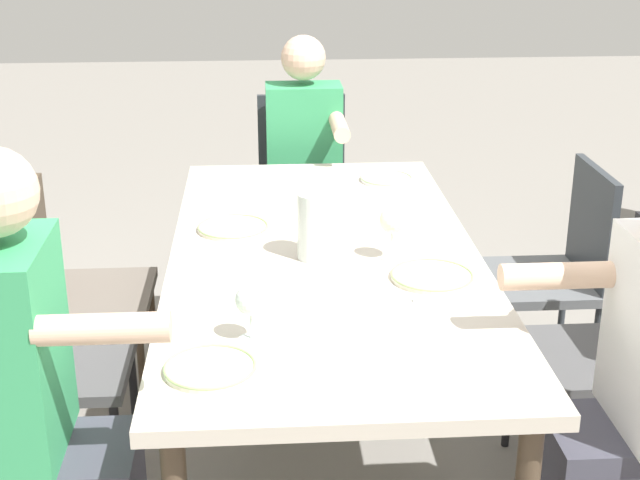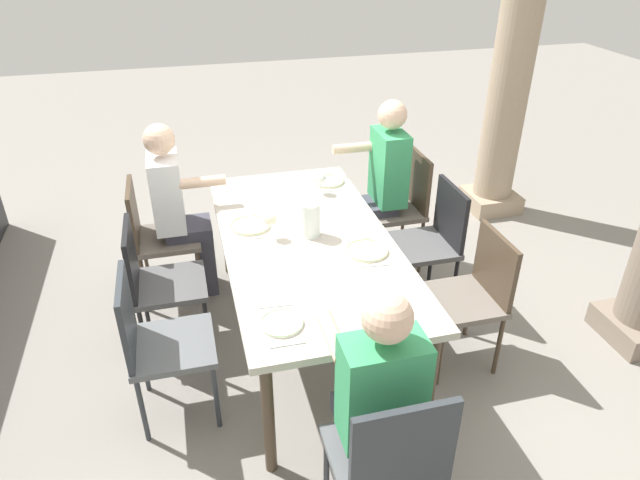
# 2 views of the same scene
# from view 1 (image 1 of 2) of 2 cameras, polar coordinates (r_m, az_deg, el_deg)

# --- Properties ---
(ground_plane) EXTENTS (16.00, 16.00, 0.00)m
(ground_plane) POSITION_cam_1_polar(r_m,az_deg,el_deg) (3.31, 0.27, -13.10)
(ground_plane) COLOR gray
(dining_table) EXTENTS (2.04, 0.99, 0.76)m
(dining_table) POSITION_cam_1_polar(r_m,az_deg,el_deg) (2.97, 0.30, -1.87)
(dining_table) COLOR beige
(dining_table) RESTS_ON ground
(chair_mid_north) EXTENTS (0.44, 0.44, 0.90)m
(chair_mid_north) POSITION_cam_1_polar(r_m,az_deg,el_deg) (2.95, -17.58, -6.67)
(chair_mid_north) COLOR #4F4F50
(chair_mid_north) RESTS_ON ground
(chair_mid_south) EXTENTS (0.44, 0.44, 0.87)m
(chair_mid_south) POSITION_cam_1_polar(r_m,az_deg,el_deg) (3.08, 17.90, -6.05)
(chair_mid_south) COLOR #4F4F50
(chair_mid_south) RESTS_ON ground
(chair_east_north) EXTENTS (0.44, 0.44, 0.86)m
(chair_east_north) POSITION_cam_1_polar(r_m,az_deg,el_deg) (3.49, -15.37, -2.54)
(chair_east_north) COLOR #6A6158
(chair_east_north) RESTS_ON ground
(chair_east_south) EXTENTS (0.44, 0.44, 0.90)m
(chair_east_south) POSITION_cam_1_polar(r_m,az_deg,el_deg) (3.59, 14.58, -1.52)
(chair_east_south) COLOR #5B5E61
(chair_east_south) RESTS_ON ground
(chair_head_east) EXTENTS (0.44, 0.44, 0.95)m
(chair_head_east) POSITION_cam_1_polar(r_m,az_deg,el_deg) (4.38, -1.08, 3.53)
(chair_head_east) COLOR #5B5E61
(chair_head_east) RESTS_ON ground
(diner_woman_green) EXTENTS (0.35, 0.49, 1.29)m
(diner_woman_green) POSITION_cam_1_polar(r_m,az_deg,el_deg) (2.47, 19.03, -8.25)
(diner_woman_green) COLOR #3F3F4C
(diner_woman_green) RESTS_ON ground
(diner_man_white) EXTENTS (0.49, 0.35, 1.26)m
(diner_man_white) POSITION_cam_1_polar(r_m,az_deg,el_deg) (4.15, -0.91, 4.50)
(diner_man_white) COLOR #3F3F4C
(diner_man_white) RESTS_ON ground
(diner_guest_third) EXTENTS (0.35, 0.49, 1.33)m
(diner_guest_third) POSITION_cam_1_polar(r_m,az_deg,el_deg) (2.34, -16.81, -9.20)
(diner_guest_third) COLOR #3F3F4C
(diner_guest_third) RESTS_ON ground
(plate_0) EXTENTS (0.23, 0.23, 0.02)m
(plate_0) POSITION_cam_1_polar(r_m,az_deg,el_deg) (2.25, -6.88, -7.94)
(plate_0) COLOR silver
(plate_0) RESTS_ON dining_table
(wine_glass_0) EXTENTS (0.08, 0.08, 0.15)m
(wine_glass_0) POSITION_cam_1_polar(r_m,az_deg,el_deg) (2.35, -4.37, -3.84)
(wine_glass_0) COLOR white
(wine_glass_0) RESTS_ON dining_table
(fork_0) EXTENTS (0.03, 0.17, 0.01)m
(fork_0) POSITION_cam_1_polar(r_m,az_deg,el_deg) (2.12, -7.06, -10.03)
(fork_0) COLOR silver
(fork_0) RESTS_ON dining_table
(spoon_0) EXTENTS (0.02, 0.17, 0.01)m
(spoon_0) POSITION_cam_1_polar(r_m,az_deg,el_deg) (2.39, -6.72, -6.33)
(spoon_0) COLOR silver
(spoon_0) RESTS_ON dining_table
(plate_1) EXTENTS (0.25, 0.25, 0.02)m
(plate_1) POSITION_cam_1_polar(r_m,az_deg,el_deg) (2.77, 7.01, -2.24)
(plate_1) COLOR silver
(plate_1) RESTS_ON dining_table
(wine_glass_1) EXTENTS (0.08, 0.08, 0.17)m
(wine_glass_1) POSITION_cam_1_polar(r_m,az_deg,el_deg) (2.86, 4.54, 1.15)
(wine_glass_1) COLOR white
(wine_glass_1) RESTS_ON dining_table
(fork_1) EXTENTS (0.03, 0.17, 0.01)m
(fork_1) POSITION_cam_1_polar(r_m,az_deg,el_deg) (2.63, 7.60, -3.64)
(fork_1) COLOR silver
(fork_1) RESTS_ON dining_table
(spoon_1) EXTENTS (0.02, 0.17, 0.01)m
(spoon_1) POSITION_cam_1_polar(r_m,az_deg,el_deg) (2.90, 6.47, -1.18)
(spoon_1) COLOR silver
(spoon_1) RESTS_ON dining_table
(plate_2) EXTENTS (0.24, 0.24, 0.02)m
(plate_2) POSITION_cam_1_polar(r_m,az_deg,el_deg) (3.15, -5.46, 0.80)
(plate_2) COLOR silver
(plate_2) RESTS_ON dining_table
(fork_2) EXTENTS (0.02, 0.17, 0.01)m
(fork_2) POSITION_cam_1_polar(r_m,az_deg,el_deg) (3.02, -5.52, -0.29)
(fork_2) COLOR silver
(fork_2) RESTS_ON dining_table
(spoon_2) EXTENTS (0.03, 0.17, 0.01)m
(spoon_2) POSITION_cam_1_polar(r_m,az_deg,el_deg) (3.30, -5.40, 1.60)
(spoon_2) COLOR silver
(spoon_2) RESTS_ON dining_table
(plate_3) EXTENTS (0.21, 0.21, 0.02)m
(plate_3) POSITION_cam_1_polar(r_m,az_deg,el_deg) (3.69, 4.16, 3.85)
(plate_3) COLOR white
(plate_3) RESTS_ON dining_table
(fork_3) EXTENTS (0.03, 0.17, 0.01)m
(fork_3) POSITION_cam_1_polar(r_m,az_deg,el_deg) (3.55, 4.49, 3.05)
(fork_3) COLOR silver
(fork_3) RESTS_ON dining_table
(spoon_3) EXTENTS (0.02, 0.17, 0.01)m
(spoon_3) POSITION_cam_1_polar(r_m,az_deg,el_deg) (3.83, 3.85, 4.42)
(spoon_3) COLOR silver
(spoon_3) RESTS_ON dining_table
(water_pitcher) EXTENTS (0.12, 0.12, 0.22)m
(water_pitcher) POSITION_cam_1_polar(r_m,az_deg,el_deg) (2.87, -0.23, 0.68)
(water_pitcher) COLOR white
(water_pitcher) RESTS_ON dining_table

